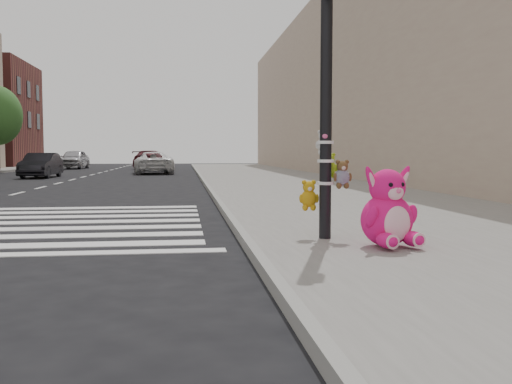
{
  "coord_description": "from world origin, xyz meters",
  "views": [
    {
      "loc": [
        0.69,
        -5.7,
        1.31
      ],
      "look_at": [
        1.71,
        2.2,
        0.75
      ],
      "focal_mm": 40.0,
      "sensor_mm": 36.0,
      "label": 1
    }
  ],
  "objects": [
    {
      "name": "red_teddy",
      "position": [
        3.4,
        2.4,
        0.23
      ],
      "size": [
        0.14,
        0.12,
        0.18
      ],
      "primitive_type": null,
      "rotation": [
        0.0,
        0.0,
        0.26
      ],
      "color": "red",
      "rests_on": "sidewalk_near"
    },
    {
      "name": "curb_edge",
      "position": [
        1.55,
        10.0,
        0.07
      ],
      "size": [
        0.12,
        80.0,
        0.15
      ],
      "primitive_type": "cube",
      "color": "gray",
      "rests_on": "ground"
    },
    {
      "name": "car_dark_far",
      "position": [
        -6.5,
        24.53,
        0.64
      ],
      "size": [
        1.46,
        3.89,
        1.27
      ],
      "primitive_type": "imported",
      "rotation": [
        0.0,
        0.0,
        -0.03
      ],
      "color": "black",
      "rests_on": "ground"
    },
    {
      "name": "ground",
      "position": [
        0.0,
        0.0,
        0.0
      ],
      "size": [
        120.0,
        120.0,
        0.0
      ],
      "primitive_type": "plane",
      "color": "black",
      "rests_on": "ground"
    },
    {
      "name": "car_silver_deep",
      "position": [
        -7.76,
        40.32,
        0.76
      ],
      "size": [
        1.94,
        4.5,
        1.51
      ],
      "primitive_type": "imported",
      "rotation": [
        0.0,
        0.0,
        -0.04
      ],
      "color": "#AFAEB3",
      "rests_on": "ground"
    },
    {
      "name": "signal_pole",
      "position": [
        2.6,
        1.82,
        1.77
      ],
      "size": [
        0.7,
        0.48,
        4.0
      ],
      "color": "black",
      "rests_on": "sidewalk_near"
    },
    {
      "name": "car_white_near",
      "position": [
        -1.1,
        29.29,
        0.66
      ],
      "size": [
        2.68,
        4.96,
        1.32
      ],
      "primitive_type": "imported",
      "rotation": [
        0.0,
        0.0,
        3.25
      ],
      "color": "silver",
      "rests_on": "ground"
    },
    {
      "name": "bld_near",
      "position": [
        10.5,
        20.0,
        5.0
      ],
      "size": [
        5.0,
        60.0,
        10.0
      ],
      "primitive_type": "cube",
      "color": "tan",
      "rests_on": "ground"
    },
    {
      "name": "pink_bunny",
      "position": [
        3.21,
        1.03,
        0.56
      ],
      "size": [
        0.77,
        0.86,
        1.02
      ],
      "rotation": [
        0.0,
        0.0,
        0.23
      ],
      "color": "#F6147A",
      "rests_on": "sidewalk_near"
    },
    {
      "name": "car_maroon_near",
      "position": [
        -1.88,
        40.26,
        0.71
      ],
      "size": [
        2.75,
        5.16,
        1.42
      ],
      "primitive_type": "imported",
      "rotation": [
        0.0,
        0.0,
        2.98
      ],
      "color": "#55181F",
      "rests_on": "ground"
    },
    {
      "name": "sidewalk_near",
      "position": [
        5.0,
        10.0,
        0.07
      ],
      "size": [
        7.0,
        80.0,
        0.14
      ],
      "primitive_type": "cube",
      "color": "slate",
      "rests_on": "ground"
    }
  ]
}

